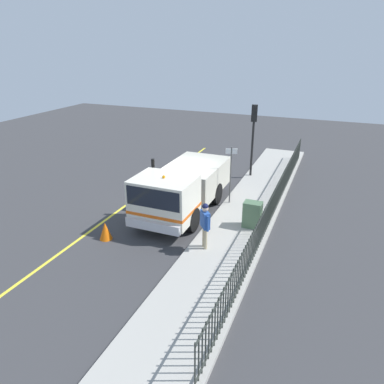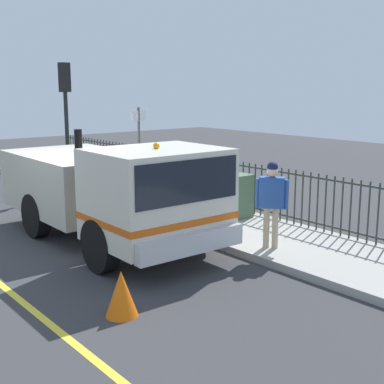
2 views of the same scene
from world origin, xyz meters
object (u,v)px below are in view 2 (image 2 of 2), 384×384
Objects in this scene: traffic_cone at (121,293)px; traffic_light_near at (66,100)px; worker_standing at (272,196)px; street_sign at (139,148)px; utility_cabinet at (237,196)px; work_truck at (114,187)px.

traffic_light_near is at bearing 68.23° from traffic_cone.
worker_standing is 0.45× the size of traffic_light_near.
utility_cabinet is at bearing -52.42° from street_sign.
worker_standing is (1.99, -2.48, -0.03)m from work_truck.
utility_cabinet is at bearing -67.25° from worker_standing.
worker_standing is at bearing 81.18° from traffic_light_near.
traffic_light_near is 9.57m from traffic_cone.
traffic_cone is 0.26× the size of street_sign.
work_truck reaches higher than worker_standing.
traffic_light_near reaches higher than work_truck.
traffic_light_near is 4.08m from street_sign.
utility_cabinet is at bearing 29.25° from traffic_cone.
street_sign reaches higher than work_truck.
street_sign is (-1.47, 1.92, 1.08)m from utility_cabinet.
street_sign reaches higher than traffic_cone.
work_truck is 3.55× the size of worker_standing.
work_truck is 6.00m from traffic_light_near.
street_sign is at bearing 127.58° from utility_cabinet.
work_truck is at bearing -136.50° from street_sign.
traffic_cone is (-4.89, -2.74, -0.33)m from utility_cabinet.
utility_cabinet is at bearing 174.65° from work_truck.
worker_standing is at bearing -118.30° from utility_cabinet.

